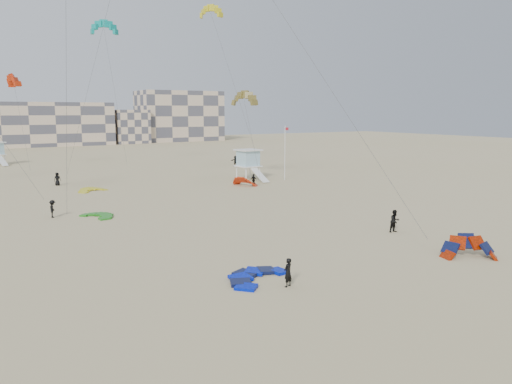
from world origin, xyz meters
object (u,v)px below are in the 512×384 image
kite_ground_blue (257,279)px  kite_ground_orange (469,257)px  lifeguard_tower_near (248,165)px  kitesurfer_main (288,272)px

kite_ground_blue → kite_ground_orange: (14.08, -3.67, 0.00)m
kite_ground_blue → lifeguard_tower_near: size_ratio=0.67×
kite_ground_orange → kite_ground_blue: bearing=-160.7°
kite_ground_blue → lifeguard_tower_near: lifeguard_tower_near is taller
kite_ground_orange → lifeguard_tower_near: size_ratio=0.59×
kite_ground_blue → lifeguard_tower_near: bearing=35.7°
kite_ground_blue → kitesurfer_main: size_ratio=2.49×
kite_ground_blue → kitesurfer_main: kitesurfer_main is taller
kite_ground_blue → kite_ground_orange: size_ratio=1.15×
lifeguard_tower_near → kite_ground_blue: bearing=-124.4°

